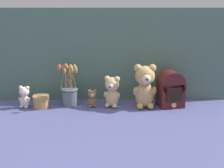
# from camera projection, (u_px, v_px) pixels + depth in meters

# --- Properties ---
(ground_plane) EXTENTS (4.00, 4.00, 0.00)m
(ground_plane) POSITION_uv_depth(u_px,v_px,m) (112.00, 107.00, 2.16)
(ground_plane) COLOR #4C5184
(backdrop_wall) EXTENTS (1.54, 0.02, 0.61)m
(backdrop_wall) POSITION_uv_depth(u_px,v_px,m) (112.00, 55.00, 2.24)
(backdrop_wall) COLOR #4C6B5B
(backdrop_wall) RESTS_ON ground
(teddy_bear_large) EXTENTS (0.15, 0.14, 0.28)m
(teddy_bear_large) POSITION_uv_depth(u_px,v_px,m) (145.00, 85.00, 2.12)
(teddy_bear_large) COLOR tan
(teddy_bear_large) RESTS_ON ground
(teddy_bear_medium) EXTENTS (0.11, 0.10, 0.20)m
(teddy_bear_medium) POSITION_uv_depth(u_px,v_px,m) (112.00, 91.00, 2.14)
(teddy_bear_medium) COLOR #DBBC84
(teddy_bear_medium) RESTS_ON ground
(teddy_bear_small) EXTENTS (0.08, 0.07, 0.14)m
(teddy_bear_small) POSITION_uv_depth(u_px,v_px,m) (24.00, 96.00, 2.14)
(teddy_bear_small) COLOR beige
(teddy_bear_small) RESTS_ON ground
(teddy_bear_tiny) EXTENTS (0.06, 0.06, 0.11)m
(teddy_bear_tiny) POSITION_uv_depth(u_px,v_px,m) (92.00, 98.00, 2.15)
(teddy_bear_tiny) COLOR olive
(teddy_bear_tiny) RESTS_ON ground
(flower_vase) EXTENTS (0.16, 0.18, 0.29)m
(flower_vase) POSITION_uv_depth(u_px,v_px,m) (70.00, 92.00, 2.18)
(flower_vase) COLOR slate
(flower_vase) RESTS_ON ground
(vintage_radio) EXTENTS (0.17, 0.15, 0.23)m
(vintage_radio) POSITION_uv_depth(u_px,v_px,m) (171.00, 89.00, 2.15)
(vintage_radio) COLOR #4C1919
(vintage_radio) RESTS_ON ground
(decorative_tin_tall) EXTENTS (0.10, 0.10, 0.08)m
(decorative_tin_tall) POSITION_uv_depth(u_px,v_px,m) (41.00, 101.00, 2.15)
(decorative_tin_tall) COLOR tan
(decorative_tin_tall) RESTS_ON ground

